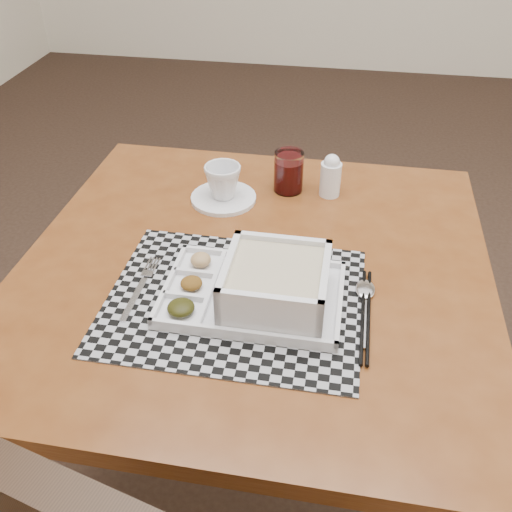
# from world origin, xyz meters

# --- Properties ---
(floor) EXTENTS (5.00, 5.00, 0.00)m
(floor) POSITION_xyz_m (0.00, 0.00, 0.00)
(floor) COLOR black
(floor) RESTS_ON ground
(dining_table) EXTENTS (0.92, 0.92, 0.69)m
(dining_table) POSITION_xyz_m (-0.34, -0.73, 0.62)
(dining_table) COLOR #5A2A10
(dining_table) RESTS_ON ground
(placemat) EXTENTS (0.46, 0.37, 0.00)m
(placemat) POSITION_xyz_m (-0.35, -0.85, 0.69)
(placemat) COLOR #96969C
(placemat) RESTS_ON dining_table
(serving_tray) EXTENTS (0.32, 0.22, 0.09)m
(serving_tray) POSITION_xyz_m (-0.29, -0.85, 0.73)
(serving_tray) COLOR white
(serving_tray) RESTS_ON placemat
(fork) EXTENTS (0.02, 0.19, 0.00)m
(fork) POSITION_xyz_m (-0.53, -0.84, 0.69)
(fork) COLOR silver
(fork) RESTS_ON placemat
(spoon) EXTENTS (0.04, 0.18, 0.01)m
(spoon) POSITION_xyz_m (-0.12, -0.80, 0.69)
(spoon) COLOR silver
(spoon) RESTS_ON placemat
(chopsticks) EXTENTS (0.02, 0.24, 0.01)m
(chopsticks) POSITION_xyz_m (-0.12, -0.85, 0.69)
(chopsticks) COLOR black
(chopsticks) RESTS_ON placemat
(saucer) EXTENTS (0.15, 0.15, 0.01)m
(saucer) POSITION_xyz_m (-0.45, -0.51, 0.69)
(saucer) COLOR white
(saucer) RESTS_ON dining_table
(cup) EXTENTS (0.10, 0.10, 0.08)m
(cup) POSITION_xyz_m (-0.45, -0.51, 0.74)
(cup) COLOR white
(cup) RESTS_ON saucer
(juice_glass) EXTENTS (0.07, 0.07, 0.10)m
(juice_glass) POSITION_xyz_m (-0.31, -0.44, 0.73)
(juice_glass) COLOR white
(juice_glass) RESTS_ON dining_table
(creamer_bottle) EXTENTS (0.05, 0.05, 0.10)m
(creamer_bottle) POSITION_xyz_m (-0.21, -0.44, 0.74)
(creamer_bottle) COLOR white
(creamer_bottle) RESTS_ON dining_table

